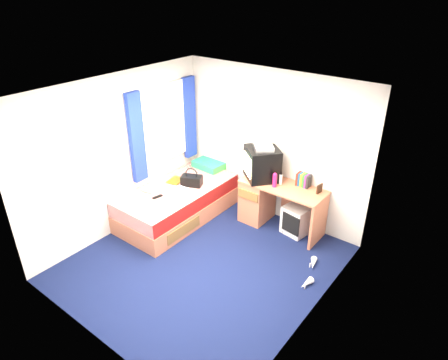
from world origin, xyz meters
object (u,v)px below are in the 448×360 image
Objects in this scene: picture_frame at (320,189)px; white_heels at (310,273)px; aerosol_can at (281,179)px; pink_water_bottle at (275,181)px; bed at (178,203)px; colour_swatch_fan at (153,202)px; crt_tv at (262,163)px; towel at (184,195)px; magazine at (176,180)px; pillow at (209,165)px; vcr at (263,146)px; remote_control at (157,197)px; desk at (267,199)px; water_bottle at (148,190)px; handbag at (192,180)px; storage_cube at (297,220)px.

picture_frame is 1.23m from white_heels.
pink_water_bottle is at bearing -103.61° from aerosol_can.
bed is at bearing -179.68° from white_heels.
colour_swatch_fan is (-1.40, -1.32, -0.28)m from aerosol_can.
crt_tv reaches higher than towel.
magazine is at bearing -163.06° from pink_water_bottle.
bed is at bearing -85.39° from pillow.
picture_frame is at bearing 20.92° from pink_water_bottle.
crt_tv is 3.34× the size of pink_water_bottle.
vcr is 1.79m from remote_control.
water_bottle is at bearing -141.99° from desk.
remote_control is at bearing -143.65° from pink_water_bottle.
picture_frame is at bearing 31.79° from towel.
desk is 9.29× the size of picture_frame.
pillow is 3.29× the size of aerosol_can.
pink_water_bottle is 0.13m from aerosol_can.
vcr reaches higher than white_heels.
picture_frame is 0.88× the size of remote_control.
bed is 0.38m from magazine.
handbag is (-1.28, -0.43, -0.22)m from pink_water_bottle.
remote_control is 0.24× the size of white_heels.
water_bottle is (-0.18, -1.26, -0.02)m from pillow.
storage_cube is 2.35m from water_bottle.
storage_cube is at bearing 24.45° from bed.
desk is 4.64× the size of magazine.
pillow is 2.10m from picture_frame.
water_bottle is at bearing -173.51° from remote_control.
water_bottle reaches higher than remote_control.
storage_cube is 2.27× the size of water_bottle.
magazine is at bearing -106.95° from vcr.
pillow reaches higher than magazine.
pink_water_bottle is 1.69m from magazine.
white_heels is at bearing -41.10° from storage_cube.
crt_tv is at bearing 50.43° from towel.
picture_frame reaches higher than pillow.
crt_tv is 3.41× the size of water_bottle.
vcr reaches higher than picture_frame.
magazine is (-2.21, -0.72, -0.27)m from picture_frame.
storage_cube is 0.66m from picture_frame.
colour_swatch_fan is at bearing -72.72° from magazine.
crt_tv reaches higher than remote_control.
aerosol_can is 0.25× the size of white_heels.
storage_cube is 1.25m from vcr.
pillow is 1.17× the size of storage_cube.
picture_frame is at bearing 43.88° from remote_control.
handbag is (0.13, 0.22, 0.36)m from bed.
bed is 1.53m from crt_tv.
colour_swatch_fan reaches higher than storage_cube.
storage_cube is 0.68m from aerosol_can.
handbag is 0.77m from colour_swatch_fan.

